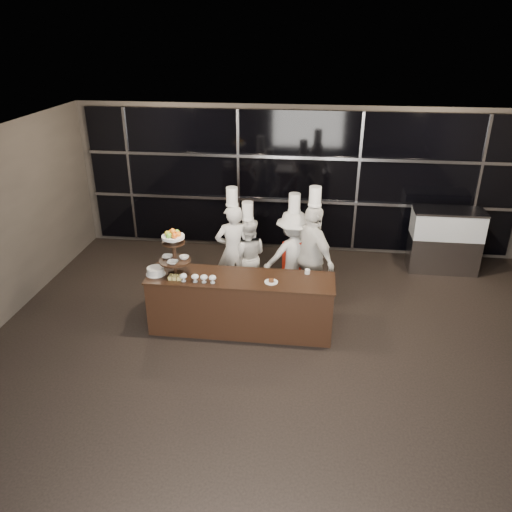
# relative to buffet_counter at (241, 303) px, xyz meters

# --- Properties ---
(room) EXTENTS (10.00, 10.00, 10.00)m
(room) POSITION_rel_buffet_counter_xyz_m (0.69, -1.74, 1.03)
(room) COLOR black
(room) RESTS_ON ground
(window_wall) EXTENTS (8.60, 0.10, 2.80)m
(window_wall) POSITION_rel_buffet_counter_xyz_m (0.69, 3.20, 1.04)
(window_wall) COLOR black
(window_wall) RESTS_ON ground
(buffet_counter) EXTENTS (2.84, 0.74, 0.92)m
(buffet_counter) POSITION_rel_buffet_counter_xyz_m (0.00, 0.00, 0.00)
(buffet_counter) COLOR black
(buffet_counter) RESTS_ON ground
(display_stand) EXTENTS (0.48, 0.48, 0.74)m
(display_stand) POSITION_rel_buffet_counter_xyz_m (-1.00, -0.00, 0.87)
(display_stand) COLOR black
(display_stand) RESTS_ON buffet_counter
(compotes) EXTENTS (0.55, 0.11, 0.12)m
(compotes) POSITION_rel_buffet_counter_xyz_m (-0.59, -0.22, 0.54)
(compotes) COLOR silver
(compotes) RESTS_ON buffet_counter
(layer_cake) EXTENTS (0.30, 0.30, 0.11)m
(layer_cake) POSITION_rel_buffet_counter_xyz_m (-1.30, -0.05, 0.51)
(layer_cake) COLOR white
(layer_cake) RESTS_ON buffet_counter
(pastry_squares) EXTENTS (0.20, 0.13, 0.05)m
(pastry_squares) POSITION_rel_buffet_counter_xyz_m (-0.96, -0.17, 0.48)
(pastry_squares) COLOR #DFCA6D
(pastry_squares) RESTS_ON buffet_counter
(small_plate) EXTENTS (0.20, 0.20, 0.05)m
(small_plate) POSITION_rel_buffet_counter_xyz_m (0.48, -0.10, 0.47)
(small_plate) COLOR white
(small_plate) RESTS_ON buffet_counter
(chef_cup) EXTENTS (0.08, 0.08, 0.07)m
(chef_cup) POSITION_rel_buffet_counter_xyz_m (1.00, 0.25, 0.49)
(chef_cup) COLOR white
(chef_cup) RESTS_ON buffet_counter
(display_case) EXTENTS (1.31, 0.57, 1.24)m
(display_case) POSITION_rel_buffet_counter_xyz_m (3.57, 2.56, 0.22)
(display_case) COLOR #A5A5AA
(display_case) RESTS_ON ground
(chef_a) EXTENTS (0.71, 0.59, 1.98)m
(chef_a) POSITION_rel_buffet_counter_xyz_m (-0.30, 1.12, 0.40)
(chef_a) COLOR silver
(chef_a) RESTS_ON ground
(chef_b) EXTENTS (0.72, 0.59, 1.70)m
(chef_b) POSITION_rel_buffet_counter_xyz_m (-0.06, 1.23, 0.25)
(chef_b) COLOR white
(chef_b) RESTS_ON ground
(chef_c) EXTENTS (1.19, 0.93, 1.91)m
(chef_c) POSITION_rel_buffet_counter_xyz_m (0.73, 1.12, 0.35)
(chef_c) COLOR silver
(chef_c) RESTS_ON ground
(chef_d) EXTENTS (1.01, 1.11, 2.11)m
(chef_d) POSITION_rel_buffet_counter_xyz_m (1.06, 0.87, 0.46)
(chef_d) COLOR white
(chef_d) RESTS_ON ground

